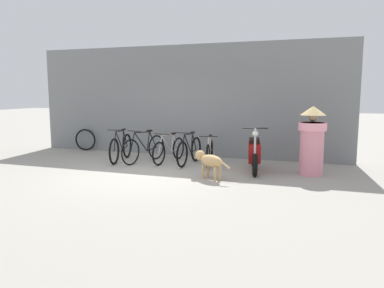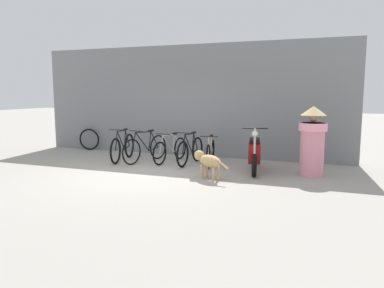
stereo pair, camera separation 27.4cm
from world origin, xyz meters
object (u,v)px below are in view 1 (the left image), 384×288
bicycle_1 (144,149)px  bicycle_3 (189,151)px  bicycle_2 (169,150)px  spare_tire_left (85,140)px  bicycle_0 (121,148)px  person_in_robes (312,140)px  stray_dog (209,161)px  bicycle_4 (210,153)px  motorcycle (254,154)px

bicycle_1 → bicycle_3: 1.28m
bicycle_2 → spare_tire_left: size_ratio=2.35×
bicycle_0 → person_in_robes: bearing=78.0°
bicycle_0 → bicycle_2: 1.36m
stray_dog → person_in_robes: (2.12, 1.13, 0.41)m
bicycle_4 → spare_tire_left: size_ratio=2.18×
stray_dog → spare_tire_left: size_ratio=1.38×
bicycle_2 → bicycle_1: bearing=-64.0°
bicycle_0 → stray_dog: size_ratio=1.79×
bicycle_2 → bicycle_4: bearing=97.7°
bicycle_4 → person_in_robes: person_in_robes is taller
person_in_robes → spare_tire_left: bearing=-12.5°
bicycle_4 → bicycle_1: bearing=-94.8°
bicycle_4 → bicycle_3: bearing=-92.5°
bicycle_3 → bicycle_4: (0.54, 0.08, -0.03)m
bicycle_2 → bicycle_3: bicycle_3 is taller
bicycle_3 → bicycle_4: 0.54m
bicycle_0 → stray_dog: bicycle_0 is taller
bicycle_4 → person_in_robes: (2.56, -0.40, 0.49)m
bicycle_1 → spare_tire_left: (-2.75, 1.24, -0.02)m
bicycle_1 → bicycle_2: bicycle_1 is taller
bicycle_3 → bicycle_0: bearing=-81.3°
bicycle_0 → stray_dog: 3.18m
bicycle_0 → bicycle_4: size_ratio=1.13×
bicycle_2 → motorcycle: bearing=88.8°
stray_dog → person_in_robes: person_in_robes is taller
bicycle_2 → spare_tire_left: (-3.41, 1.02, 0.02)m
stray_dog → person_in_robes: 2.43m
bicycle_2 → bicycle_3: (0.62, -0.09, 0.02)m
bicycle_2 → bicycle_3: size_ratio=1.02×
bicycle_1 → stray_dog: (2.25, -1.32, 0.03)m
person_in_robes → bicycle_2: bearing=-7.4°
bicycle_2 → stray_dog: 2.21m
bicycle_4 → bicycle_2: bearing=-101.6°
bicycle_1 → bicycle_3: size_ratio=1.06×
bicycle_3 → bicycle_4: bicycle_3 is taller
motorcycle → bicycle_3: bearing=-111.0°
bicycle_1 → person_in_robes: person_in_robes is taller
bicycle_4 → spare_tire_left: 4.68m
bicycle_2 → motorcycle: (2.39, -0.38, 0.09)m
bicycle_0 → motorcycle: 3.72m
bicycle_2 → bicycle_3: 0.63m
motorcycle → person_in_robes: size_ratio=1.16×
bicycle_3 → person_in_robes: person_in_robes is taller
motorcycle → person_in_robes: person_in_robes is taller
bicycle_3 → stray_dog: (0.98, -1.45, 0.05)m
bicycle_1 → bicycle_2: (0.65, 0.21, -0.03)m
bicycle_3 → motorcycle: bearing=83.6°
bicycle_0 → spare_tire_left: size_ratio=2.47×
bicycle_2 → spare_tire_left: 3.56m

